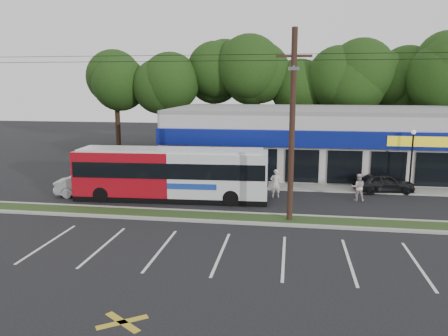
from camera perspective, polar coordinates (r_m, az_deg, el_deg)
ground at (r=23.02m, az=0.96°, el=-7.39°), size 120.00×120.00×0.00m
grass_strip at (r=23.95m, az=1.29°, el=-6.51°), size 40.00×1.60×0.12m
curb_south at (r=23.14m, az=1.01°, el=-7.11°), size 40.00×0.25×0.14m
curb_north at (r=24.75m, az=1.55°, el=-5.91°), size 40.00×0.25×0.14m
sidewalk at (r=31.55m, az=12.28°, el=-2.52°), size 32.00×2.20×0.10m
strip_mall at (r=37.94m, az=12.60°, el=3.67°), size 25.00×12.55×5.30m
utility_pole at (r=22.66m, az=8.48°, el=6.20°), size 50.00×2.77×10.00m
lamp_post at (r=31.83m, az=23.34°, el=1.76°), size 0.30×0.30×4.25m
tree_line at (r=47.69m, az=10.28°, el=12.11°), size 46.76×6.76×11.83m
metrobus at (r=27.74m, az=-6.87°, el=-0.62°), size 12.25×3.17×3.26m
car_dark at (r=31.44m, az=20.14°, el=-1.82°), size 4.16×2.16×1.35m
car_silver at (r=29.91m, az=-17.03°, el=-2.16°), size 4.59×2.15×1.45m
pedestrian_a at (r=28.38m, az=6.74°, el=-2.01°), size 0.73×0.52×1.86m
pedestrian_b at (r=28.70m, az=17.11°, el=-2.41°), size 0.85×0.67×1.73m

